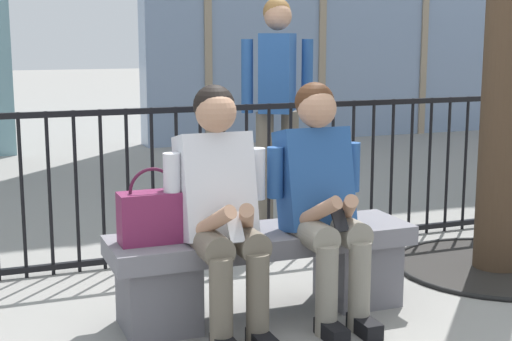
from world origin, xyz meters
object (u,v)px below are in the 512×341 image
object	(u,v)px
bystander_at_railing	(277,98)
seated_person_with_phone	(221,202)
handbag_on_bench	(153,216)
seated_person_companion	(322,194)
stone_bench	(263,264)

from	to	relation	value
bystander_at_railing	seated_person_with_phone	bearing A→B (deg)	-121.07
handbag_on_bench	seated_person_companion	bearing A→B (deg)	-7.95
stone_bench	seated_person_with_phone	xyz separation A→B (m)	(-0.27, -0.13, 0.38)
seated_person_companion	bystander_at_railing	bearing A→B (deg)	74.61
stone_bench	seated_person_with_phone	distance (m)	0.48
bystander_at_railing	handbag_on_bench	bearing A→B (deg)	-130.42
seated_person_companion	seated_person_with_phone	bearing A→B (deg)	180.00
stone_bench	bystander_at_railing	world-z (taller)	bystander_at_railing
seated_person_companion	handbag_on_bench	distance (m)	0.86
stone_bench	seated_person_with_phone	bearing A→B (deg)	-154.51
seated_person_with_phone	handbag_on_bench	size ratio (longest dim) A/B	3.26
seated_person_with_phone	seated_person_companion	size ratio (longest dim) A/B	1.00
seated_person_companion	bystander_at_railing	distance (m)	1.75
seated_person_companion	handbag_on_bench	bearing A→B (deg)	172.05
stone_bench	handbag_on_bench	bearing A→B (deg)	-179.01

